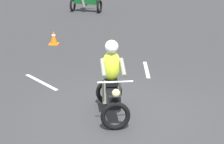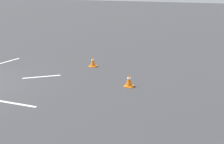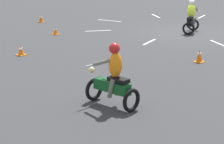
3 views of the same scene
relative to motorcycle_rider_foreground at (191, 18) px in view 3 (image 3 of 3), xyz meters
The scene contains 13 objects.
ground_plane 0.76m from the motorcycle_rider_foreground, ahead, with size 120.00×120.00×0.00m, color #333335.
motorcycle_rider_foreground is the anchor object (origin of this frame).
motorcycle_rider_background 11.38m from the motorcycle_rider_foreground, 100.87° to the left, with size 1.56×0.92×1.66m.
traffic_cone_near_left 8.87m from the motorcycle_rider_foreground, 64.44° to the left, with size 0.32×0.32×0.39m.
traffic_cone_near_right 8.65m from the motorcycle_rider_foreground, ahead, with size 0.32×0.32×0.42m.
traffic_cone_far_right 6.63m from the motorcycle_rider_foreground, 34.64° to the left, with size 0.32×0.32×0.36m.
traffic_cone_far_center 6.09m from the motorcycle_rider_foreground, 113.62° to the left, with size 0.32×0.32×0.47m.
lane_stripe_e 5.74m from the motorcycle_rider_foreground, 14.41° to the right, with size 0.10×1.56×0.01m, color silver.
lane_stripe_ne 4.66m from the motorcycle_rider_foreground, 23.61° to the left, with size 0.10×1.36×0.01m, color silver.
lane_stripe_n 3.29m from the motorcycle_rider_foreground, 77.00° to the left, with size 0.10×1.43×0.01m, color silver.
lane_stripe_nw 2.85m from the motorcycle_rider_foreground, 136.48° to the left, with size 0.10×1.51×0.01m, color silver.
lane_stripe_s 5.93m from the motorcycle_rider_foreground, 75.85° to the right, with size 0.10×1.65×0.01m, color silver.
lane_stripe_se 6.15m from the motorcycle_rider_foreground, 48.68° to the right, with size 0.10×1.71×0.01m, color silver.
Camera 3 is at (-7.72, 20.28, 3.78)m, focal length 70.00 mm.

